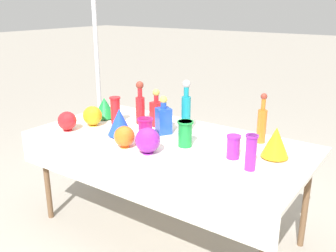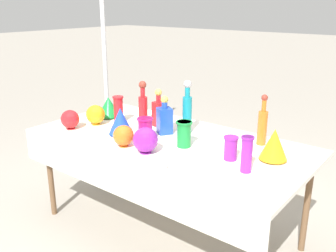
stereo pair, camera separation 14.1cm
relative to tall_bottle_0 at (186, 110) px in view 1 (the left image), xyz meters
name	(u,v)px [view 1 (the left image)]	position (x,y,z in m)	size (l,w,h in m)	color
ground_plane	(168,230)	(-0.02, -0.20, -0.94)	(40.00, 40.00, 0.00)	#A0998C
display_table	(166,147)	(-0.02, -0.23, -0.23)	(2.01, 1.02, 0.76)	white
tall_bottle_0	(186,110)	(0.00, 0.00, 0.00)	(0.07, 0.07, 0.40)	teal
tall_bottle_1	(140,105)	(-0.42, -0.02, -0.03)	(0.07, 0.07, 0.35)	red
tall_bottle_2	(262,123)	(0.55, 0.12, -0.03)	(0.06, 0.06, 0.35)	orange
square_decanter_0	(156,111)	(-0.27, 0.00, -0.05)	(0.09, 0.09, 0.30)	red
square_decanter_1	(164,119)	(-0.13, -0.11, -0.06)	(0.14, 0.14, 0.29)	blue
slender_vase_0	(251,151)	(0.67, -0.35, -0.06)	(0.08, 0.08, 0.22)	purple
slender_vase_1	(185,133)	(0.15, -0.25, -0.08)	(0.11, 0.11, 0.18)	#198C38
slender_vase_2	(115,110)	(-0.58, -0.14, -0.06)	(0.09, 0.09, 0.22)	red
slender_vase_3	(145,129)	(-0.13, -0.32, -0.09)	(0.11, 0.11, 0.17)	#C61972
slender_vase_4	(233,146)	(0.51, -0.25, -0.10)	(0.09, 0.09, 0.15)	purple
fluted_vase_0	(105,107)	(-0.77, -0.08, -0.09)	(0.19, 0.19, 0.18)	#198C38
fluted_vase_1	(276,142)	(0.72, -0.09, -0.07)	(0.18, 0.18, 0.20)	orange
fluted_vase_2	(120,122)	(-0.36, -0.34, -0.07)	(0.18, 0.18, 0.21)	blue
round_bowl_0	(148,140)	(0.02, -0.49, -0.09)	(0.17, 0.17, 0.17)	purple
round_bowl_1	(67,121)	(-0.76, -0.49, -0.10)	(0.14, 0.14, 0.15)	red
round_bowl_2	(92,116)	(-0.69, -0.29, -0.10)	(0.15, 0.15, 0.16)	orange
round_bowl_3	(124,136)	(-0.17, -0.50, -0.10)	(0.14, 0.14, 0.15)	orange
price_tag_left	(169,165)	(0.27, -0.61, -0.16)	(0.04, 0.01, 0.04)	white
cardboard_box_behind_left	(258,165)	(0.19, 1.09, -0.81)	(0.53, 0.35, 0.34)	tan
cardboard_box_behind_right	(199,162)	(-0.34, 0.80, -0.81)	(0.49, 0.48, 0.35)	tan
canopy_pole	(98,77)	(-1.38, 0.46, 0.03)	(0.18, 0.18, 2.45)	silver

